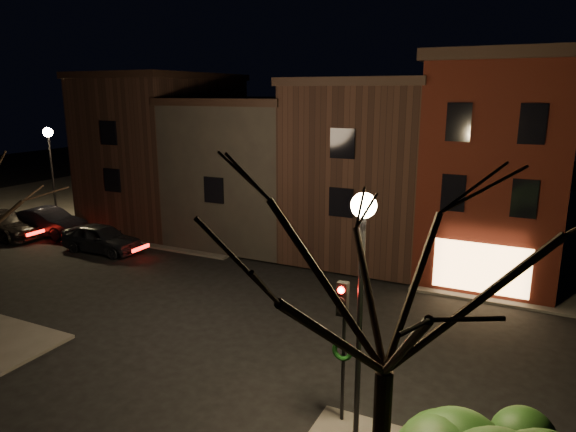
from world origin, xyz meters
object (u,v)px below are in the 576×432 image
(parked_car_a, at_px, (101,238))
(parked_car_c, at_px, (4,224))
(traffic_signal, at_px, (343,330))
(street_lamp_near, at_px, (362,252))
(street_lamp_far, at_px, (50,150))
(bare_tree_right, at_px, (390,248))
(parked_car_b, at_px, (48,222))

(parked_car_a, xyz_separation_m, parked_car_c, (-7.82, -0.33, -0.00))
(traffic_signal, distance_m, parked_car_a, 19.76)
(street_lamp_near, bearing_deg, parked_car_c, 161.01)
(street_lamp_far, distance_m, bare_tree_right, 30.32)
(traffic_signal, relative_size, parked_car_a, 0.85)
(parked_car_c, bearing_deg, bare_tree_right, -107.30)
(traffic_signal, height_order, parked_car_a, traffic_signal)
(parked_car_a, relative_size, parked_car_b, 0.92)
(traffic_signal, bearing_deg, parked_car_b, 156.93)
(street_lamp_near, height_order, parked_car_c, street_lamp_near)
(parked_car_b, xyz_separation_m, parked_car_c, (-2.14, -1.45, -0.05))
(bare_tree_right, bearing_deg, parked_car_c, 157.25)
(bare_tree_right, bearing_deg, traffic_signal, 122.41)
(parked_car_a, bearing_deg, parked_car_c, 90.68)
(street_lamp_far, height_order, parked_car_b, street_lamp_far)
(bare_tree_right, height_order, parked_car_c, bare_tree_right)
(street_lamp_near, height_order, bare_tree_right, bare_tree_right)
(street_lamp_far, xyz_separation_m, traffic_signal, (24.60, -11.71, -2.37))
(street_lamp_near, distance_m, traffic_signal, 2.49)
(street_lamp_far, xyz_separation_m, bare_tree_right, (26.50, -14.70, 0.97))
(parked_car_a, bearing_deg, street_lamp_far, 65.64)
(parked_car_a, bearing_deg, street_lamp_near, -118.73)
(street_lamp_near, bearing_deg, street_lamp_far, 154.17)
(street_lamp_far, bearing_deg, parked_car_a, -22.64)
(street_lamp_far, bearing_deg, traffic_signal, -25.45)
(parked_car_a, relative_size, parked_car_c, 0.85)
(parked_car_b, bearing_deg, traffic_signal, -115.24)
(parked_car_c, bearing_deg, parked_car_b, -50.33)
(bare_tree_right, xyz_separation_m, parked_car_b, (-25.17, 12.90, -5.29))
(street_lamp_far, relative_size, bare_tree_right, 0.76)
(street_lamp_near, relative_size, street_lamp_far, 1.00)
(street_lamp_far, relative_size, traffic_signal, 1.60)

